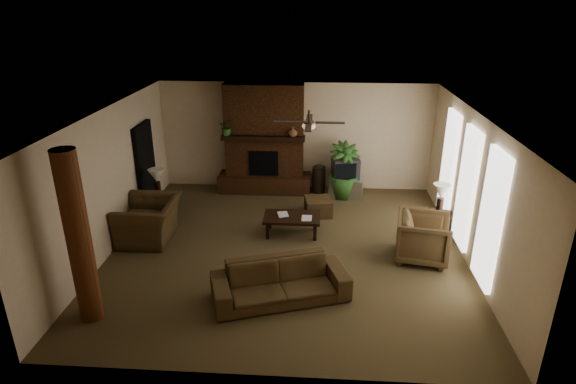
# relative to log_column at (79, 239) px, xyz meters

# --- Properties ---
(room_shell) EXTENTS (7.00, 7.00, 7.00)m
(room_shell) POSITION_rel_log_column_xyz_m (2.95, 2.40, 0.00)
(room_shell) COLOR brown
(room_shell) RESTS_ON ground
(fireplace) EXTENTS (2.40, 0.70, 2.80)m
(fireplace) POSITION_rel_log_column_xyz_m (2.15, 5.62, -0.24)
(fireplace) COLOR #542E16
(fireplace) RESTS_ON ground
(windows) EXTENTS (0.08, 3.65, 2.35)m
(windows) POSITION_rel_log_column_xyz_m (6.40, 2.60, -0.05)
(windows) COLOR white
(windows) RESTS_ON ground
(log_column) EXTENTS (0.36, 0.36, 2.80)m
(log_column) POSITION_rel_log_column_xyz_m (0.00, 0.00, 0.00)
(log_column) COLOR brown
(log_column) RESTS_ON ground
(doorway) EXTENTS (0.10, 1.00, 2.10)m
(doorway) POSITION_rel_log_column_xyz_m (-0.49, 4.20, -0.35)
(doorway) COLOR black
(doorway) RESTS_ON ground
(ceiling_fan) EXTENTS (1.35, 1.35, 0.37)m
(ceiling_fan) POSITION_rel_log_column_xyz_m (3.35, 2.70, 1.13)
(ceiling_fan) COLOR black
(ceiling_fan) RESTS_ON ceiling
(sofa) EXTENTS (2.36, 1.34, 0.89)m
(sofa) POSITION_rel_log_column_xyz_m (2.96, 0.70, -0.96)
(sofa) COLOR #503C22
(sofa) RESTS_ON ground
(armchair_left) EXTENTS (0.88, 1.33, 1.15)m
(armchair_left) POSITION_rel_log_column_xyz_m (0.04, 2.68, -0.83)
(armchair_left) COLOR #503C22
(armchair_left) RESTS_ON ground
(armchair_right) EXTENTS (1.06, 1.11, 0.99)m
(armchair_right) POSITION_rel_log_column_xyz_m (5.60, 2.21, -0.90)
(armchair_right) COLOR #503C22
(armchair_right) RESTS_ON ground
(coffee_table) EXTENTS (1.20, 0.70, 0.43)m
(coffee_table) POSITION_rel_log_column_xyz_m (3.01, 3.09, -1.03)
(coffee_table) COLOR black
(coffee_table) RESTS_ON ground
(ottoman) EXTENTS (0.69, 0.69, 0.40)m
(ottoman) POSITION_rel_log_column_xyz_m (3.57, 4.14, -1.20)
(ottoman) COLOR #503C22
(ottoman) RESTS_ON ground
(tv_stand) EXTENTS (0.91, 0.61, 0.50)m
(tv_stand) POSITION_rel_log_column_xyz_m (4.27, 5.30, -1.15)
(tv_stand) COLOR #BABABC
(tv_stand) RESTS_ON ground
(tv) EXTENTS (0.73, 0.63, 0.52)m
(tv) POSITION_rel_log_column_xyz_m (4.24, 5.33, -0.64)
(tv) COLOR #343336
(tv) RESTS_ON tv_stand
(floor_vase) EXTENTS (0.34, 0.34, 0.77)m
(floor_vase) POSITION_rel_log_column_xyz_m (3.57, 5.55, -0.97)
(floor_vase) COLOR black
(floor_vase) RESTS_ON ground
(floor_plant) EXTENTS (1.31, 1.62, 0.80)m
(floor_plant) POSITION_rel_log_column_xyz_m (4.19, 5.29, -1.00)
(floor_plant) COLOR #326126
(floor_plant) RESTS_ON ground
(side_table_left) EXTENTS (0.53, 0.53, 0.55)m
(side_table_left) POSITION_rel_log_column_xyz_m (-0.03, 3.66, -1.12)
(side_table_left) COLOR black
(side_table_left) RESTS_ON ground
(lamp_left) EXTENTS (0.37, 0.37, 0.65)m
(lamp_left) POSITION_rel_log_column_xyz_m (-0.08, 3.70, -0.40)
(lamp_left) COLOR black
(lamp_left) RESTS_ON side_table_left
(side_table_right) EXTENTS (0.64, 0.64, 0.55)m
(side_table_right) POSITION_rel_log_column_xyz_m (6.10, 3.18, -1.12)
(side_table_right) COLOR black
(side_table_right) RESTS_ON ground
(lamp_right) EXTENTS (0.41, 0.41, 0.65)m
(lamp_right) POSITION_rel_log_column_xyz_m (6.10, 3.17, -0.40)
(lamp_right) COLOR black
(lamp_right) RESTS_ON side_table_right
(mantel_plant) EXTENTS (0.42, 0.46, 0.33)m
(mantel_plant) POSITION_rel_log_column_xyz_m (1.25, 5.35, 0.32)
(mantel_plant) COLOR #326126
(mantel_plant) RESTS_ON fireplace
(mantel_vase) EXTENTS (0.24, 0.25, 0.22)m
(mantel_vase) POSITION_rel_log_column_xyz_m (2.90, 5.33, 0.27)
(mantel_vase) COLOR brown
(mantel_vase) RESTS_ON fireplace
(book_a) EXTENTS (0.22, 0.08, 0.29)m
(book_a) POSITION_rel_log_column_xyz_m (2.71, 3.10, -0.83)
(book_a) COLOR #999999
(book_a) RESTS_ON coffee_table
(book_b) EXTENTS (0.21, 0.03, 0.29)m
(book_b) POSITION_rel_log_column_xyz_m (3.23, 2.98, -0.82)
(book_b) COLOR #999999
(book_b) RESTS_ON coffee_table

